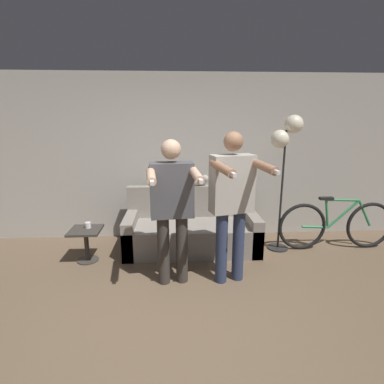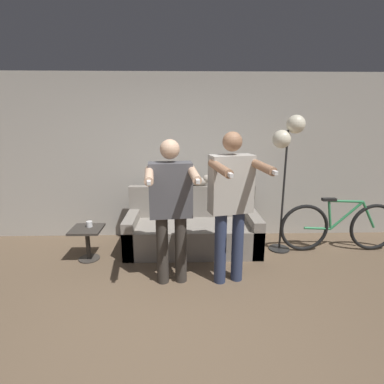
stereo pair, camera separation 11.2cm
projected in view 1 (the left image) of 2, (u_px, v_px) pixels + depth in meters
name	position (u px, v px, depth m)	size (l,w,h in m)	color
ground_plane	(164.00, 343.00, 2.64)	(16.00, 16.00, 0.00)	brown
wall_back	(168.00, 158.00, 4.78)	(10.00, 0.05, 2.60)	#B7B2A8
couch	(192.00, 231.00, 4.49)	(1.95, 0.83, 0.90)	gray
person_left	(172.00, 203.00, 3.37)	(0.60, 0.72, 1.71)	#38332D
person_right	(232.00, 198.00, 3.40)	(0.65, 0.77, 1.79)	#2D3856
cat	(198.00, 181.00, 4.61)	(0.42, 0.12, 0.17)	#B7AD9E
floor_lamp	(286.00, 141.00, 4.15)	(0.43, 0.31, 1.97)	black
side_table	(86.00, 239.00, 4.08)	(0.41, 0.41, 0.46)	#38332D
cup	(88.00, 225.00, 4.09)	(0.08, 0.08, 0.08)	white
bicycle	(336.00, 225.00, 4.46)	(1.75, 0.07, 0.81)	black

